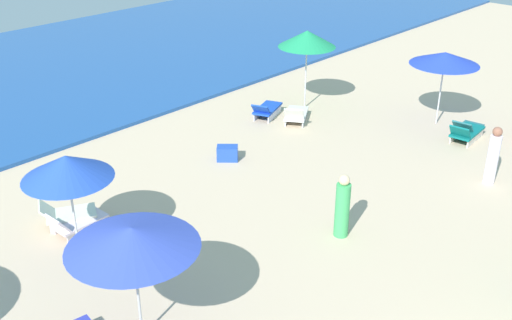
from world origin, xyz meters
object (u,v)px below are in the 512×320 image
umbrella_3 (445,58)px  lounge_chair_3_0 (467,129)px  beachgoer_2 (493,157)px  lounge_chair_7_1 (296,115)px  lounge_chair_0_0 (77,223)px  lounge_chair_0_1 (67,215)px  umbrella_0 (67,167)px  umbrella_7 (307,39)px  beachgoer_1 (342,207)px  lounge_chair_7_0 (267,110)px  umbrella_2 (132,238)px  lounge_chair_3_1 (466,133)px  cooler_box_0 (227,153)px

umbrella_3 → lounge_chair_3_0: umbrella_3 is taller
lounge_chair_3_0 → beachgoer_2: size_ratio=0.83×
lounge_chair_3_0 → lounge_chair_7_1: lounge_chair_7_1 is taller
lounge_chair_0_0 → lounge_chair_0_1: size_ratio=0.94×
lounge_chair_0_1 → beachgoer_2: size_ratio=0.88×
umbrella_0 → umbrella_7: bearing=10.7°
beachgoer_1 → lounge_chair_7_0: bearing=-133.6°
lounge_chair_0_0 → umbrella_2: size_ratio=0.58×
lounge_chair_0_1 → lounge_chair_3_0: lounge_chair_3_0 is taller
beachgoer_2 → lounge_chair_0_0: bearing=75.6°
umbrella_3 → lounge_chair_3_1: 2.45m
lounge_chair_3_1 → beachgoer_2: bearing=124.0°
lounge_chair_3_0 → lounge_chair_0_1: bearing=63.6°
umbrella_7 → beachgoer_1: size_ratio=1.75×
umbrella_2 → umbrella_7: bearing=25.0°
umbrella_3 → lounge_chair_7_1: bearing=131.3°
lounge_chair_0_0 → lounge_chair_0_1: bearing=-2.9°
lounge_chair_3_0 → lounge_chair_7_0: (-3.14, 5.66, 0.03)m
lounge_chair_3_1 → lounge_chair_7_0: lounge_chair_3_1 is taller
lounge_chair_0_1 → lounge_chair_3_1: 11.98m
umbrella_2 → lounge_chair_7_1: 10.96m
beachgoer_1 → cooler_box_0: bearing=-111.0°
umbrella_7 → beachgoer_2: (-1.03, -7.17, -1.67)m
umbrella_7 → cooler_box_0: (-4.82, -1.03, -2.24)m
umbrella_3 → lounge_chair_7_0: umbrella_3 is taller
beachgoer_2 → cooler_box_0: 7.24m
lounge_chair_0_0 → lounge_chair_0_1: (0.01, 0.41, 0.05)m
lounge_chair_0_1 → lounge_chair_7_0: lounge_chair_7_0 is taller
lounge_chair_0_0 → lounge_chair_7_0: (8.29, 1.54, 0.05)m
lounge_chair_0_1 → umbrella_3: bearing=-77.5°
umbrella_0 → umbrella_3: umbrella_3 is taller
lounge_chair_0_1 → lounge_chair_7_1: lounge_chair_7_1 is taller
umbrella_3 → lounge_chair_7_1: (-3.06, 3.48, -1.96)m
lounge_chair_3_1 → umbrella_7: 5.98m
umbrella_0 → lounge_chair_3_0: umbrella_0 is taller
lounge_chair_0_0 → umbrella_2: umbrella_2 is taller
lounge_chair_0_0 → cooler_box_0: 5.07m
lounge_chair_3_1 → cooler_box_0: size_ratio=2.57×
beachgoer_2 → beachgoer_1: bearing=93.5°
umbrella_2 → lounge_chair_7_1: umbrella_2 is taller
lounge_chair_0_1 → umbrella_7: umbrella_7 is taller
cooler_box_0 → umbrella_2: bearing=81.0°
umbrella_0 → lounge_chair_3_0: (11.87, -3.33, -1.86)m
umbrella_3 → umbrella_0: bearing=170.0°
umbrella_0 → beachgoer_2: bearing=-29.2°
lounge_chair_3_0 → lounge_chair_7_0: 6.47m
beachgoer_1 → umbrella_0: bearing=-49.3°
lounge_chair_3_0 → beachgoer_2: (-2.57, -1.88, 0.55)m
lounge_chair_0_1 → lounge_chair_7_1: 8.65m
lounge_chair_3_0 → lounge_chair_3_1: lounge_chair_3_1 is taller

